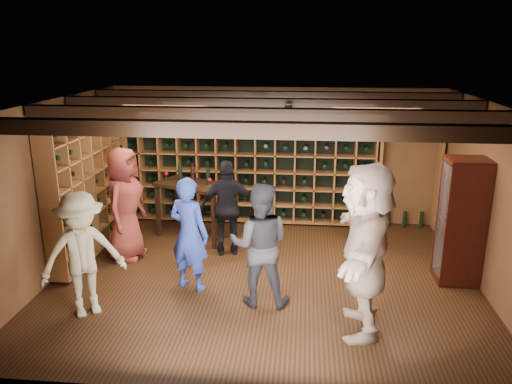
# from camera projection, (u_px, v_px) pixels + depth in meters

# --- Properties ---
(ground) EXTENTS (6.00, 6.00, 0.00)m
(ground) POSITION_uv_depth(u_px,v_px,m) (264.00, 278.00, 7.19)
(ground) COLOR black
(ground) RESTS_ON ground
(room_shell) EXTENTS (6.00, 6.00, 6.00)m
(room_shell) POSITION_uv_depth(u_px,v_px,m) (265.00, 109.00, 6.55)
(room_shell) COLOR brown
(room_shell) RESTS_ON ground
(wine_rack_back) EXTENTS (4.65, 0.30, 2.20)m
(wine_rack_back) POSITION_uv_depth(u_px,v_px,m) (246.00, 162.00, 9.14)
(wine_rack_back) COLOR brown
(wine_rack_back) RESTS_ON ground
(wine_rack_left) EXTENTS (0.30, 2.65, 2.20)m
(wine_rack_left) POSITION_uv_depth(u_px,v_px,m) (91.00, 181.00, 7.92)
(wine_rack_left) COLOR brown
(wine_rack_left) RESTS_ON ground
(crate_shelf) EXTENTS (1.20, 0.32, 2.07)m
(crate_shelf) POSITION_uv_depth(u_px,v_px,m) (412.00, 143.00, 8.73)
(crate_shelf) COLOR brown
(crate_shelf) RESTS_ON ground
(display_cabinet) EXTENTS (0.55, 0.50, 1.75)m
(display_cabinet) POSITION_uv_depth(u_px,v_px,m) (461.00, 224.00, 6.88)
(display_cabinet) COLOR #35100A
(display_cabinet) RESTS_ON ground
(man_blue_shirt) EXTENTS (0.67, 0.56, 1.58)m
(man_blue_shirt) POSITION_uv_depth(u_px,v_px,m) (189.00, 234.00, 6.69)
(man_blue_shirt) COLOR navy
(man_blue_shirt) RESTS_ON ground
(man_grey_suit) EXTENTS (0.79, 0.62, 1.62)m
(man_grey_suit) POSITION_uv_depth(u_px,v_px,m) (260.00, 245.00, 6.30)
(man_grey_suit) COLOR black
(man_grey_suit) RESTS_ON ground
(guest_red_floral) EXTENTS (0.66, 0.92, 1.77)m
(guest_red_floral) POSITION_uv_depth(u_px,v_px,m) (125.00, 204.00, 7.65)
(guest_red_floral) COLOR maroon
(guest_red_floral) RESTS_ON ground
(guest_woman_black) EXTENTS (0.96, 0.57, 1.53)m
(guest_woman_black) POSITION_uv_depth(u_px,v_px,m) (228.00, 208.00, 7.82)
(guest_woman_black) COLOR black
(guest_woman_black) RESTS_ON ground
(guest_khaki) EXTENTS (1.17, 1.07, 1.58)m
(guest_khaki) POSITION_uv_depth(u_px,v_px,m) (82.00, 255.00, 6.04)
(guest_khaki) COLOR gray
(guest_khaki) RESTS_ON ground
(guest_beige) EXTENTS (0.74, 1.92, 2.03)m
(guest_beige) POSITION_uv_depth(u_px,v_px,m) (365.00, 249.00, 5.63)
(guest_beige) COLOR tan
(guest_beige) RESTS_ON ground
(tasting_table) EXTENTS (1.43, 1.11, 1.25)m
(tasting_table) POSITION_uv_depth(u_px,v_px,m) (194.00, 190.00, 8.49)
(tasting_table) COLOR black
(tasting_table) RESTS_ON ground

